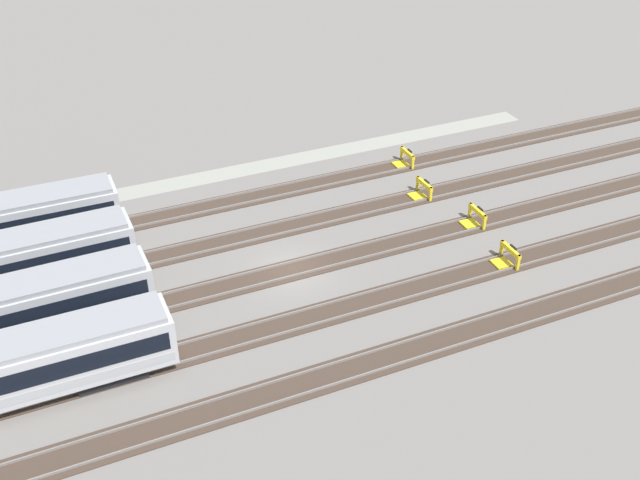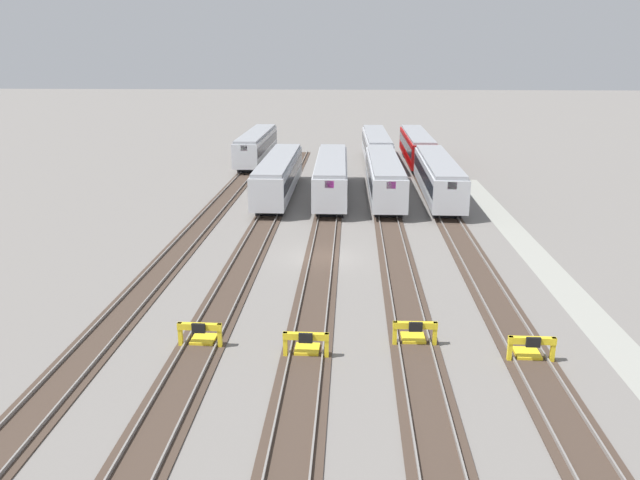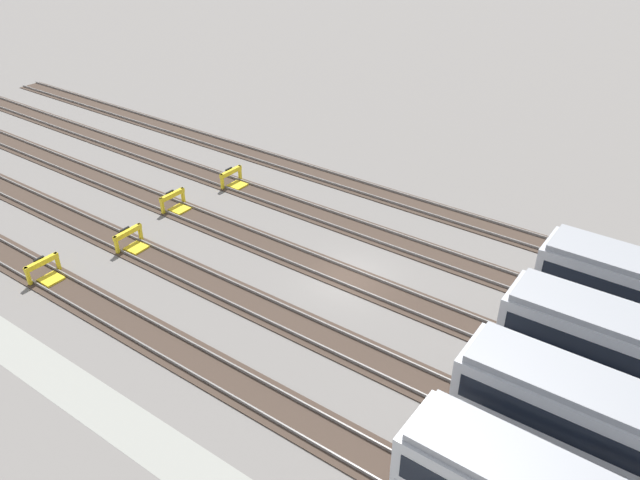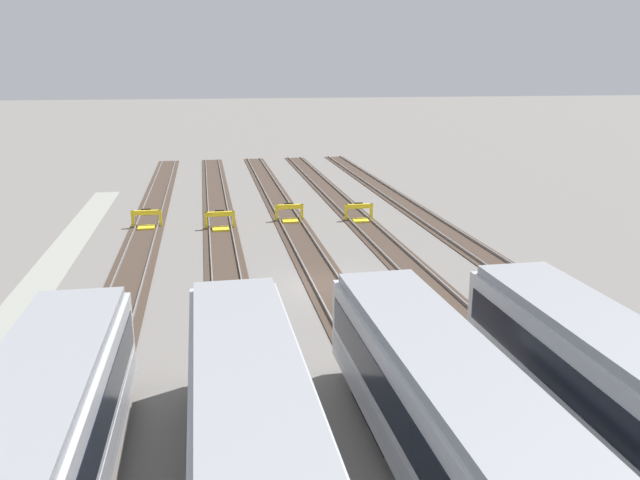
# 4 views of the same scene
# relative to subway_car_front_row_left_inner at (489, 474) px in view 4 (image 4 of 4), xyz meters

# --- Properties ---
(ground_plane) EXTENTS (400.00, 400.00, 0.00)m
(ground_plane) POSITION_rel_subway_car_front_row_left_inner_xyz_m (-17.80, 0.02, -2.04)
(ground_plane) COLOR gray
(service_walkway) EXTENTS (54.00, 2.00, 0.01)m
(service_walkway) POSITION_rel_subway_car_front_row_left_inner_xyz_m (-17.80, -13.97, -2.04)
(service_walkway) COLOR #9E9E93
(service_walkway) RESTS_ON ground
(rail_track_nearest) EXTENTS (90.00, 2.23, 0.21)m
(rail_track_nearest) POSITION_rel_subway_car_front_row_left_inner_xyz_m (-17.80, -9.63, -2.00)
(rail_track_nearest) COLOR #47382D
(rail_track_nearest) RESTS_ON ground
(rail_track_near_inner) EXTENTS (90.00, 2.23, 0.21)m
(rail_track_near_inner) POSITION_rel_subway_car_front_row_left_inner_xyz_m (-17.80, -4.80, -2.00)
(rail_track_near_inner) COLOR #47382D
(rail_track_near_inner) RESTS_ON ground
(rail_track_middle) EXTENTS (90.00, 2.24, 0.21)m
(rail_track_middle) POSITION_rel_subway_car_front_row_left_inner_xyz_m (-17.80, 0.02, -2.00)
(rail_track_middle) COLOR #47382D
(rail_track_middle) RESTS_ON ground
(rail_track_far_inner) EXTENTS (90.00, 2.23, 0.21)m
(rail_track_far_inner) POSITION_rel_subway_car_front_row_left_inner_xyz_m (-17.80, 4.84, -2.00)
(rail_track_far_inner) COLOR #47382D
(rail_track_far_inner) RESTS_ON ground
(rail_track_farthest) EXTENTS (90.00, 2.23, 0.21)m
(rail_track_farthest) POSITION_rel_subway_car_front_row_left_inner_xyz_m (-17.80, 9.67, -2.00)
(rail_track_farthest) COLOR #47382D
(rail_track_farthest) RESTS_ON ground
(subway_car_front_row_left_inner) EXTENTS (18.04, 3.11, 3.70)m
(subway_car_front_row_left_inner) POSITION_rel_subway_car_front_row_left_inner_xyz_m (0.00, 0.00, 0.00)
(subway_car_front_row_left_inner) COLOR silver
(subway_car_front_row_left_inner) RESTS_ON ground
(bumper_stop_nearest_track) EXTENTS (1.35, 2.00, 1.22)m
(bumper_stop_nearest_track) POSITION_rel_subway_car_front_row_left_inner_xyz_m (-31.30, -9.63, -1.53)
(bumper_stop_nearest_track) COLOR yellow
(bumper_stop_nearest_track) RESTS_ON ground
(bumper_stop_near_inner_track) EXTENTS (1.36, 2.00, 1.22)m
(bumper_stop_near_inner_track) POSITION_rel_subway_car_front_row_left_inner_xyz_m (-30.00, -4.80, -1.53)
(bumper_stop_near_inner_track) COLOR yellow
(bumper_stop_near_inner_track) RESTS_ON ground
(bumper_stop_middle_track) EXTENTS (1.36, 2.00, 1.22)m
(bumper_stop_middle_track) POSITION_rel_subway_car_front_row_left_inner_xyz_m (-31.39, 0.02, -1.53)
(bumper_stop_middle_track) COLOR yellow
(bumper_stop_middle_track) RESTS_ON ground
(bumper_stop_far_inner_track) EXTENTS (1.36, 2.01, 1.22)m
(bumper_stop_far_inner_track) POSITION_rel_subway_car_front_row_left_inner_xyz_m (-30.64, 4.84, -1.53)
(bumper_stop_far_inner_track) COLOR yellow
(bumper_stop_far_inner_track) RESTS_ON ground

